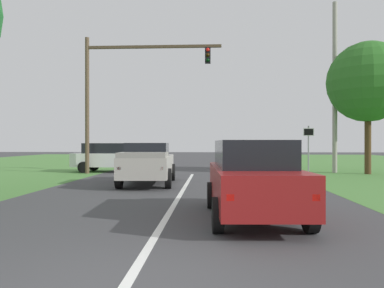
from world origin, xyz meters
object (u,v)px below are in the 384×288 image
Objects in this scene: crossing_suv_far at (110,157)px; utility_pole_right at (335,87)px; keep_moving_sign at (309,144)px; pickup_truck_lead at (148,163)px; traffic_light at (122,83)px; oak_tree_right at (368,82)px; red_suv_near at (253,177)px.

crossing_suv_far is 0.45× the size of utility_pole_right.
keep_moving_sign reaches higher than crossing_suv_far.
utility_pole_right is (10.25, 7.07, 4.24)m from pickup_truck_lead.
pickup_truck_lead is 0.65× the size of traffic_light.
oak_tree_right is (14.34, 0.44, 0.02)m from traffic_light.
pickup_truck_lead is 9.97m from keep_moving_sign.
crossing_suv_far is at bearing 117.24° from red_suv_near.
red_suv_near is at bearing -62.76° from crossing_suv_far.
pickup_truck_lead is at bearing -145.43° from utility_pole_right.
utility_pole_right is (13.80, 0.06, 4.25)m from crossing_suv_far.
pickup_truck_lead is 14.02m from oak_tree_right.
red_suv_near is 16.20m from utility_pole_right.
utility_pole_right is at bearing 34.57° from pickup_truck_lead.
red_suv_near is at bearing -109.73° from keep_moving_sign.
utility_pole_right reaches higher than pickup_truck_lead.
traffic_light is at bearing -173.69° from utility_pole_right.
traffic_light reaches higher than oak_tree_right.
red_suv_near is 8.08m from pickup_truck_lead.
pickup_truck_lead is 7.85m from crossing_suv_far.
pickup_truck_lead is at bearing -63.15° from crossing_suv_far.
traffic_light is at bearing 179.11° from keep_moving_sign.
utility_pole_right is at bearing 0.26° from crossing_suv_far.
red_suv_near is 1.70× the size of keep_moving_sign.
utility_pole_right reaches higher than crossing_suv_far.
traffic_light is (-2.51, 5.65, 4.38)m from pickup_truck_lead.
utility_pole_right reaches higher than traffic_light.
oak_tree_right is at bearing -3.37° from crossing_suv_far.
oak_tree_right reaches higher than keep_moving_sign.
traffic_light reaches higher than pickup_truck_lead.
utility_pole_right reaches higher than keep_moving_sign.
oak_tree_right is at bearing 1.77° from traffic_light.
oak_tree_right is (8.09, 13.25, 4.36)m from red_suv_near.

